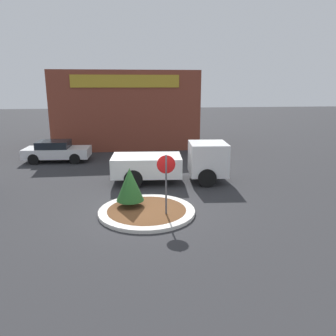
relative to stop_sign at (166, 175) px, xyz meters
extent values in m
plane|color=#2D2D30|center=(-0.72, 0.51, -1.72)|extent=(120.00, 120.00, 0.00)
cylinder|color=silver|center=(-0.72, 0.51, -1.65)|extent=(3.85, 3.85, 0.14)
cylinder|color=brown|center=(-0.72, 0.51, -1.64)|extent=(3.16, 3.16, 0.14)
cylinder|color=#4C4C51|center=(0.00, 0.00, -0.48)|extent=(0.07, 0.07, 2.48)
cylinder|color=#B71414|center=(0.00, 0.00, 0.40)|extent=(0.70, 0.03, 0.70)
cylinder|color=brown|center=(-1.36, 1.04, -1.45)|extent=(0.08, 0.08, 0.25)
cone|color=#235623|center=(-1.36, 1.04, -0.65)|extent=(1.13, 1.13, 1.36)
cube|color=white|center=(2.72, 4.56, -0.47)|extent=(2.04, 2.15, 1.66)
cube|color=white|center=(-0.47, 4.79, -0.80)|extent=(3.70, 2.38, 1.00)
cube|color=black|center=(3.39, 4.51, -0.18)|extent=(0.17, 1.80, 0.58)
cylinder|color=black|center=(2.62, 5.54, -1.25)|extent=(0.95, 0.30, 0.93)
cylinder|color=black|center=(2.47, 3.60, -1.25)|extent=(0.95, 0.30, 0.93)
cylinder|color=black|center=(-1.05, 5.82, -1.25)|extent=(0.95, 0.30, 0.93)
cylinder|color=black|center=(-1.19, 3.87, -1.25)|extent=(0.95, 0.30, 0.93)
cube|color=brown|center=(-1.47, 16.01, 1.30)|extent=(11.24, 6.00, 6.04)
cube|color=#B28E23|center=(-1.47, 12.98, 3.51)|extent=(7.87, 0.08, 0.90)
cube|color=silver|center=(-6.10, 10.32, -1.11)|extent=(4.33, 2.10, 0.63)
cube|color=black|center=(-6.31, 10.34, -0.56)|extent=(2.12, 1.74, 0.46)
cylinder|color=black|center=(-4.74, 11.09, -1.37)|extent=(0.70, 0.24, 0.69)
cylinder|color=black|center=(-4.84, 9.39, -1.37)|extent=(0.70, 0.24, 0.69)
cylinder|color=black|center=(-7.35, 11.25, -1.37)|extent=(0.70, 0.24, 0.69)
cylinder|color=black|center=(-7.46, 9.56, -1.37)|extent=(0.70, 0.24, 0.69)
camera|label=1|loc=(-1.35, -11.76, 3.29)|focal=35.00mm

